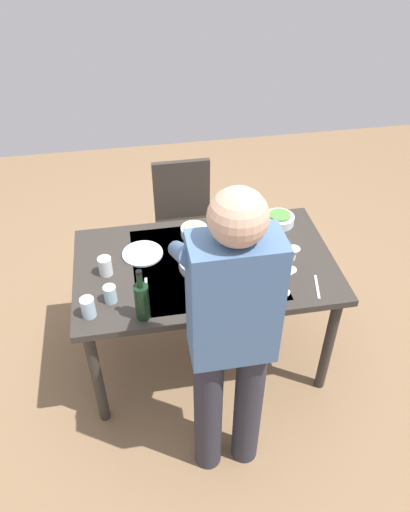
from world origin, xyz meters
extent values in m
plane|color=#846647|center=(0.00, 0.00, 0.00)|extent=(6.00, 6.00, 0.00)
cube|color=#332D28|center=(0.00, 0.00, 0.76)|extent=(1.44, 0.86, 0.04)
cube|color=beige|center=(0.00, 0.00, 0.78)|extent=(0.79, 0.73, 0.00)
cylinder|color=#332D28|center=(-0.65, -0.36, 0.37)|extent=(0.06, 0.06, 0.74)
cylinder|color=#332D28|center=(0.65, -0.36, 0.37)|extent=(0.06, 0.06, 0.74)
cylinder|color=#332D28|center=(-0.65, 0.36, 0.37)|extent=(0.06, 0.06, 0.74)
cylinder|color=#332D28|center=(0.65, 0.36, 0.37)|extent=(0.06, 0.06, 0.74)
cube|color=black|center=(0.01, -0.73, 0.45)|extent=(0.40, 0.40, 0.04)
cube|color=#332D28|center=(0.01, -0.91, 0.70)|extent=(0.40, 0.04, 0.45)
cylinder|color=#332D28|center=(-0.16, -0.90, 0.23)|extent=(0.04, 0.04, 0.43)
cylinder|color=#332D28|center=(0.18, -0.90, 0.23)|extent=(0.04, 0.04, 0.43)
cylinder|color=#332D28|center=(-0.16, -0.56, 0.23)|extent=(0.04, 0.04, 0.43)
cylinder|color=#332D28|center=(0.18, -0.56, 0.23)|extent=(0.04, 0.04, 0.43)
cylinder|color=#2D2D38|center=(0.11, 0.71, 0.44)|extent=(0.14, 0.14, 0.88)
cylinder|color=#2D2D38|center=(-0.09, 0.71, 0.44)|extent=(0.14, 0.14, 0.88)
cube|color=#47668E|center=(0.01, 0.71, 1.18)|extent=(0.36, 0.20, 0.60)
sphere|color=tan|center=(0.01, 0.71, 1.58)|extent=(0.22, 0.22, 0.22)
cylinder|color=#47668E|center=(0.18, 0.47, 1.25)|extent=(0.08, 0.52, 0.40)
cylinder|color=#47668E|center=(-0.16, 0.47, 1.25)|extent=(0.08, 0.52, 0.40)
cylinder|color=black|center=(0.37, 0.35, 0.88)|extent=(0.07, 0.07, 0.20)
cylinder|color=black|center=(0.37, 0.35, 1.02)|extent=(0.03, 0.03, 0.08)
cylinder|color=black|center=(0.37, 0.35, 1.07)|extent=(0.03, 0.03, 0.02)
cylinder|color=white|center=(-0.36, 0.31, 0.78)|extent=(0.06, 0.06, 0.01)
cylinder|color=white|center=(-0.36, 0.31, 0.82)|extent=(0.01, 0.01, 0.07)
cone|color=white|center=(-0.36, 0.31, 0.89)|extent=(0.07, 0.07, 0.07)
cylinder|color=maroon|center=(-0.36, 0.31, 0.87)|extent=(0.03, 0.03, 0.03)
cylinder|color=white|center=(-0.45, 0.14, 0.78)|extent=(0.06, 0.06, 0.01)
cylinder|color=white|center=(-0.45, 0.14, 0.82)|extent=(0.01, 0.01, 0.07)
cone|color=white|center=(-0.45, 0.14, 0.89)|extent=(0.07, 0.07, 0.07)
cylinder|color=beige|center=(-0.45, 0.14, 0.87)|extent=(0.03, 0.03, 0.03)
cylinder|color=silver|center=(0.52, 0.21, 0.82)|extent=(0.07, 0.07, 0.09)
cylinder|color=silver|center=(0.63, 0.29, 0.83)|extent=(0.07, 0.07, 0.11)
cylinder|color=silver|center=(0.54, -0.01, 0.83)|extent=(0.07, 0.07, 0.11)
cylinder|color=silver|center=(0.09, 0.29, 0.83)|extent=(0.07, 0.07, 0.11)
cylinder|color=silver|center=(0.00, 0.03, 0.81)|extent=(0.30, 0.30, 0.05)
cylinder|color=#C6562D|center=(0.00, 0.03, 0.83)|extent=(0.22, 0.22, 0.03)
cylinder|color=silver|center=(-0.51, -0.29, 0.81)|extent=(0.18, 0.18, 0.05)
cylinder|color=#4C843D|center=(-0.51, -0.29, 0.83)|extent=(0.13, 0.13, 0.03)
cylinder|color=silver|center=(0.02, -0.26, 0.81)|extent=(0.16, 0.16, 0.05)
cylinder|color=tan|center=(0.02, -0.26, 0.83)|extent=(0.12, 0.12, 0.03)
cylinder|color=silver|center=(-0.27, -0.16, 0.78)|extent=(0.23, 0.23, 0.01)
cylinder|color=silver|center=(0.34, -0.14, 0.78)|extent=(0.23, 0.23, 0.01)
cube|color=silver|center=(0.34, 0.17, 0.78)|extent=(0.03, 0.20, 0.00)
cube|color=silver|center=(-0.55, 0.30, 0.78)|extent=(0.05, 0.18, 0.00)
camera|label=1|loc=(0.36, 2.07, 2.56)|focal=34.86mm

